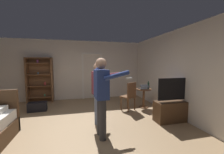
# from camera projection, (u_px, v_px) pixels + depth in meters

# --- Properties ---
(ground_plane) EXTENTS (7.11, 7.11, 0.00)m
(ground_plane) POSITION_uv_depth(u_px,v_px,m) (75.00, 133.00, 3.24)
(ground_plane) COLOR #997A56
(wall_back) EXTENTS (6.27, 0.12, 2.66)m
(wall_back) POSITION_uv_depth(u_px,v_px,m) (76.00, 70.00, 6.29)
(wall_back) COLOR silver
(wall_back) RESTS_ON ground_plane
(wall_right) EXTENTS (0.12, 6.71, 2.66)m
(wall_right) POSITION_uv_depth(u_px,v_px,m) (188.00, 74.00, 3.84)
(wall_right) COLOR silver
(wall_right) RESTS_ON ground_plane
(doorway_frame) EXTENTS (0.93, 0.08, 2.13)m
(doorway_frame) POSITION_uv_depth(u_px,v_px,m) (92.00, 72.00, 6.40)
(doorway_frame) COLOR white
(doorway_frame) RESTS_ON ground_plane
(bookshelf) EXTENTS (1.02, 0.32, 1.88)m
(bookshelf) POSITION_uv_depth(u_px,v_px,m) (40.00, 78.00, 5.76)
(bookshelf) COLOR brown
(bookshelf) RESTS_ON ground_plane
(tv_flatscreen) EXTENTS (1.11, 0.40, 1.23)m
(tv_flatscreen) POSITION_uv_depth(u_px,v_px,m) (174.00, 108.00, 3.89)
(tv_flatscreen) COLOR #4C331E
(tv_flatscreen) RESTS_ON ground_plane
(side_table) EXTENTS (0.56, 0.56, 0.70)m
(side_table) POSITION_uv_depth(u_px,v_px,m) (144.00, 95.00, 5.09)
(side_table) COLOR brown
(side_table) RESTS_ON ground_plane
(laptop) EXTENTS (0.32, 0.32, 0.17)m
(laptop) POSITION_uv_depth(u_px,v_px,m) (144.00, 88.00, 5.01)
(laptop) COLOR black
(laptop) RESTS_ON side_table
(bottle_on_table) EXTENTS (0.06, 0.06, 0.30)m
(bottle_on_table) POSITION_uv_depth(u_px,v_px,m) (148.00, 86.00, 5.01)
(bottle_on_table) COLOR #1C402B
(bottle_on_table) RESTS_ON side_table
(wooden_chair) EXTENTS (0.57, 0.57, 0.99)m
(wooden_chair) POSITION_uv_depth(u_px,v_px,m) (130.00, 95.00, 4.76)
(wooden_chair) COLOR brown
(wooden_chair) RESTS_ON ground_plane
(person_blue_shirt) EXTENTS (0.75, 0.58, 1.75)m
(person_blue_shirt) POSITION_uv_depth(u_px,v_px,m) (102.00, 92.00, 2.97)
(person_blue_shirt) COLOR #333338
(person_blue_shirt) RESTS_ON ground_plane
(person_striped_shirt) EXTENTS (0.71, 0.57, 1.66)m
(person_striped_shirt) POSITION_uv_depth(u_px,v_px,m) (99.00, 90.00, 3.53)
(person_striped_shirt) COLOR slate
(person_striped_shirt) RESTS_ON ground_plane
(suitcase_dark) EXTENTS (0.61, 0.35, 0.31)m
(suitcase_dark) POSITION_uv_depth(u_px,v_px,m) (38.00, 107.00, 4.72)
(suitcase_dark) COLOR black
(suitcase_dark) RESTS_ON ground_plane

